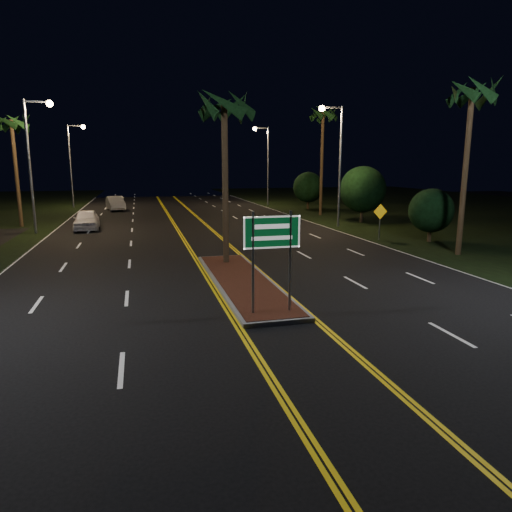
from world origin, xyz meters
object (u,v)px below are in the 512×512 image
object	(u,v)px
streetlight_right_mid	(336,152)
palm_right_near	(472,94)
streetlight_left_far	(73,156)
shrub_near	(431,211)
median_island	(242,281)
car_near	(86,218)
palm_left_far	(11,123)
palm_right_far	(323,115)
streetlight_left_mid	(34,151)
highway_sign	(272,242)
palm_median	(224,107)
streetlight_right_far	(265,156)
shrub_far	(308,187)
car_far	(115,202)
warning_sign	(380,217)
shrub_mid	(363,189)

from	to	relation	value
streetlight_right_mid	palm_right_near	distance (m)	12.41
streetlight_left_far	shrub_near	xyz separation A→B (m)	(24.11, -30.00, -3.71)
median_island	streetlight_left_far	distance (m)	38.89
streetlight_left_far	car_near	world-z (taller)	streetlight_left_far
streetlight_right_mid	palm_left_far	xyz separation A→B (m)	(-23.41, 6.00, 2.09)
streetlight_left_far	palm_right_far	xyz separation A→B (m)	(23.41, -14.00, 3.49)
streetlight_left_mid	palm_right_near	distance (m)	27.14
highway_sign	car_near	world-z (taller)	highway_sign
palm_median	palm_left_far	bearing A→B (deg)	126.18
streetlight_right_far	shrub_far	size ratio (longest dim) A/B	2.27
streetlight_left_mid	streetlight_right_mid	size ratio (longest dim) A/B	1.00
palm_left_far	car_far	distance (m)	15.10
streetlight_right_mid	warning_sign	size ratio (longest dim) A/B	3.94
palm_left_far	median_island	bearing A→B (deg)	-58.64
palm_median	car_far	xyz separation A→B (m)	(-6.31, 29.26, -6.43)
warning_sign	car_near	bearing A→B (deg)	149.17
highway_sign	streetlight_right_mid	xyz separation A→B (m)	(10.61, 19.20, 3.25)
shrub_mid	palm_left_far	bearing A→B (deg)	171.51
streetlight_left_mid	shrub_far	distance (m)	27.40
palm_right_far	car_near	bearing A→B (deg)	-166.70
median_island	palm_right_near	world-z (taller)	palm_right_near
car_near	palm_median	bearing A→B (deg)	-64.48
palm_median	palm_right_far	distance (m)	23.40
median_island	highway_sign	bearing A→B (deg)	-90.00
streetlight_left_far	warning_sign	size ratio (longest dim) A/B	3.94
shrub_far	warning_sign	size ratio (longest dim) A/B	1.73
streetlight_right_mid	highway_sign	bearing A→B (deg)	-118.93
streetlight_left_far	palm_median	bearing A→B (deg)	-72.42
median_island	shrub_far	size ratio (longest dim) A/B	2.59
palm_left_far	shrub_far	world-z (taller)	palm_left_far
streetlight_left_mid	palm_right_far	bearing A→B (deg)	14.37
palm_median	shrub_mid	xyz separation A→B (m)	(14.00, 13.50, -4.55)
streetlight_left_far	palm_right_near	world-z (taller)	palm_right_near
highway_sign	palm_right_far	size ratio (longest dim) A/B	0.31
streetlight_right_far	car_far	bearing A→B (deg)	-172.47
streetlight_right_far	palm_right_far	size ratio (longest dim) A/B	0.87
palm_right_far	car_near	xyz separation A→B (m)	(-20.53, -4.85, -8.28)
median_island	car_far	bearing A→B (deg)	100.89
shrub_near	car_near	size ratio (longest dim) A/B	0.64
streetlight_left_far	car_far	world-z (taller)	streetlight_left_far
shrub_mid	warning_sign	xyz separation A→B (m)	(-3.12, -8.51, -1.26)
palm_right_far	streetlight_left_far	bearing A→B (deg)	149.12
palm_right_far	shrub_far	xyz separation A→B (m)	(1.00, 6.00, -6.81)
streetlight_left_mid	streetlight_left_far	bearing A→B (deg)	90.00
warning_sign	shrub_far	bearing A→B (deg)	78.48
median_island	streetlight_left_mid	world-z (taller)	streetlight_left_mid
streetlight_left_far	palm_left_far	size ratio (longest dim) A/B	1.02
streetlight_left_mid	car_far	size ratio (longest dim) A/B	1.77
streetlight_left_mid	shrub_mid	xyz separation A→B (m)	(24.61, 0.00, -2.93)
shrub_near	warning_sign	xyz separation A→B (m)	(-2.62, 1.49, -0.48)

